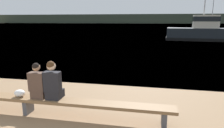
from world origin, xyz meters
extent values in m
plane|color=#426B8E|center=(0.00, 125.83, 0.00)|extent=(240.00, 240.00, 0.00)
cube|color=#384233|center=(0.00, 159.69, 3.44)|extent=(600.00, 12.00, 6.89)
cube|color=brown|center=(-0.11, 3.03, 0.42)|extent=(7.90, 0.42, 0.08)
cube|color=#515156|center=(3.54, 3.03, 0.19)|extent=(0.12, 0.35, 0.38)
cube|color=#515156|center=(-0.11, 3.03, 0.19)|extent=(0.12, 0.35, 0.38)
cube|color=#4C382D|center=(0.24, 3.12, 0.57)|extent=(0.38, 0.42, 0.22)
cube|color=#4C382D|center=(0.24, 3.01, 0.93)|extent=(0.44, 0.22, 0.50)
sphere|color=tan|center=(0.24, 3.01, 1.32)|extent=(0.20, 0.20, 0.20)
sphere|color=black|center=(0.24, 3.00, 1.35)|extent=(0.19, 0.19, 0.19)
cube|color=black|center=(0.67, 3.12, 0.57)|extent=(0.38, 0.42, 0.22)
cube|color=black|center=(0.67, 3.01, 0.95)|extent=(0.44, 0.22, 0.54)
sphere|color=beige|center=(0.67, 3.01, 1.38)|extent=(0.23, 0.23, 0.23)
sphere|color=#472D19|center=(0.67, 2.99, 1.40)|extent=(0.21, 0.21, 0.21)
ellipsoid|color=white|center=(-0.33, 3.03, 0.56)|extent=(0.30, 0.23, 0.19)
cube|color=black|center=(9.33, 25.42, 0.76)|extent=(8.48, 3.54, 1.53)
cube|color=black|center=(9.33, 25.42, 0.18)|extent=(8.65, 3.67, 0.37)
cube|color=beige|center=(9.74, 25.39, 2.33)|extent=(3.03, 1.95, 1.60)
cube|color=black|center=(9.74, 25.39, 2.65)|extent=(3.09, 2.01, 0.58)
cylinder|color=#B2B2B7|center=(9.45, 25.41, 4.41)|extent=(0.14, 0.14, 2.56)
cube|color=silver|center=(13.86, 36.95, 0.40)|extent=(6.92, 2.98, 0.81)
cylinder|color=#B7B7BC|center=(13.52, 36.91, 4.26)|extent=(0.12, 0.12, 6.91)
cylinder|color=#B7B7BC|center=(13.52, 36.91, 1.71)|extent=(3.00, 0.46, 0.08)
camera|label=1|loc=(3.14, -1.57, 2.53)|focal=32.00mm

